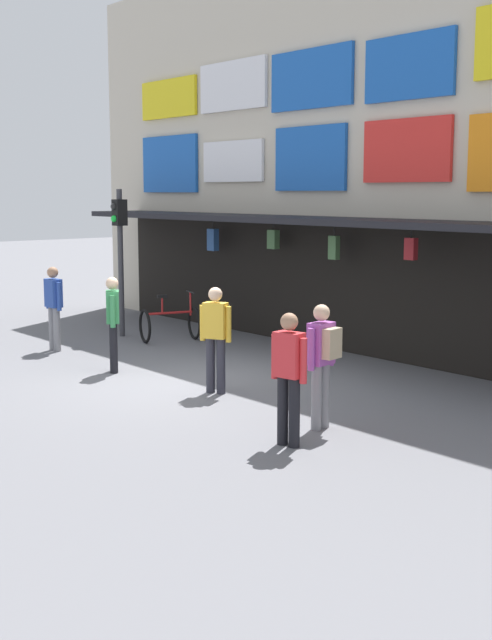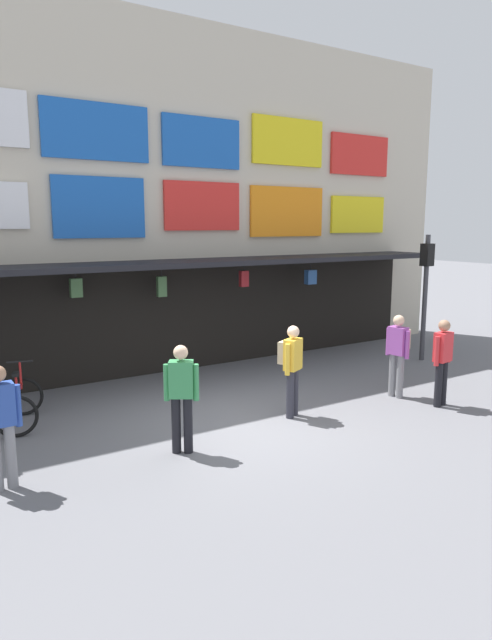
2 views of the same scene
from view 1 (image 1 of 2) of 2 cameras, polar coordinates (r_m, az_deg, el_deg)
The scene contains 9 objects.
ground_plane at distance 14.09m, azimuth -3.88°, elevation -4.23°, with size 80.00×80.00×0.00m, color slate.
shopfront at distance 16.85m, azimuth 8.87°, elevation 11.37°, with size 18.00×2.60×8.00m.
traffic_light_near at distance 18.47m, azimuth -8.55°, elevation 5.47°, with size 0.30×0.33×3.20m.
bicycle_parked at distance 17.88m, azimuth -5.16°, elevation -0.20°, with size 1.01×1.31×1.05m.
pedestrian_in_yellow at distance 13.16m, azimuth -2.03°, elevation -0.77°, with size 0.48×0.46×1.68m.
pedestrian_in_red at distance 10.41m, azimuth 2.92°, elevation -3.50°, with size 0.52×0.28×1.68m.
pedestrian_in_blue at distance 17.11m, azimuth -12.89°, elevation 1.09°, with size 0.53×0.23×1.68m.
pedestrian_in_green at distance 14.87m, azimuth -9.00°, elevation 0.08°, with size 0.47×0.38×1.68m.
pedestrian_in_white at distance 11.18m, azimuth 5.20°, elevation -2.49°, with size 0.40×0.52×1.68m.
Camera 1 is at (11.11, -8.07, 3.14)m, focal length 47.26 mm.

